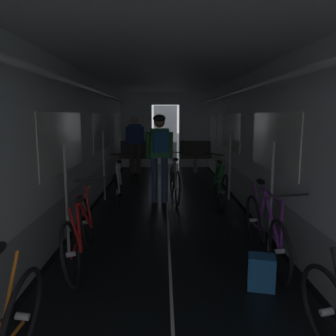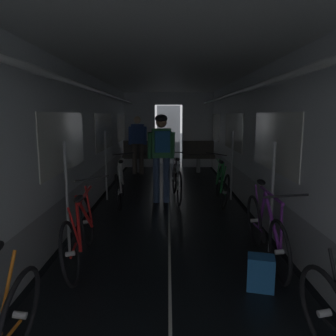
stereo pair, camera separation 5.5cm
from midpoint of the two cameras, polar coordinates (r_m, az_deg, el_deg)
name	(u,v)px [view 2 (the right image)]	position (r m, az deg, el deg)	size (l,w,h in m)	color
train_car_shell	(168,116)	(5.47, 0.28, 8.96)	(3.14, 12.34, 2.57)	black
bench_seat_far_left	(138,153)	(10.04, -5.11, 2.52)	(0.98, 0.51, 0.95)	gray
bench_seat_far_right	(197,153)	(10.05, 5.18, 2.53)	(0.98, 0.51, 0.95)	gray
bicycle_white	(119,184)	(6.53, -8.29, -2.74)	(0.44, 1.69, 0.95)	black
bicycle_green	(221,184)	(6.55, 9.32, -2.75)	(0.44, 1.69, 0.96)	black
bicycle_purple	(264,230)	(4.10, 16.65, -10.19)	(0.44, 1.69, 0.95)	black
bicycle_red	(79,232)	(4.00, -14.80, -10.64)	(0.44, 1.70, 0.96)	black
person_cyclist_aisle	(160,149)	(6.39, -1.10, 3.35)	(0.55, 0.42, 1.73)	#384C75
bicycle_silver_in_aisle	(176,181)	(6.76, 1.54, -2.24)	(0.44, 1.69, 0.94)	black
person_standing_near_bench	(136,141)	(9.63, -5.31, 4.67)	(0.53, 0.23, 1.69)	brown
backpack_on_floor	(259,273)	(3.55, 15.98, -16.99)	(0.26, 0.20, 0.34)	#1E5693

